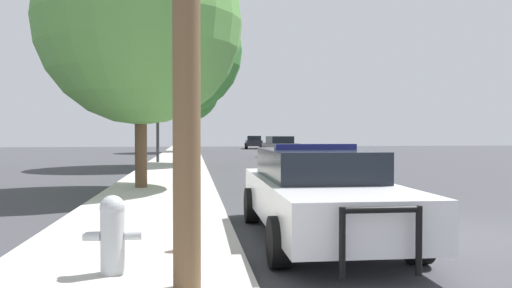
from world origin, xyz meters
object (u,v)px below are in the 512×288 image
Objects in this scene: traffic_light at (184,89)px; traffic_cone at (185,230)px; tree_sidewalk_mid at (178,50)px; car_background_distant at (254,142)px; tree_sidewalk_near at (140,23)px; car_background_oncoming at (280,146)px; tree_sidewalk_far at (188,90)px; police_car at (318,191)px; fire_hydrant at (113,232)px.

traffic_cone is at bearing -89.06° from traffic_light.
car_background_distant is at bearing 75.46° from tree_sidewalk_mid.
tree_sidewalk_near reaches higher than car_background_distant.
tree_sidewalk_far reaches higher than car_background_oncoming.
police_car is 18.17m from tree_sidewalk_mid.
fire_hydrant is at bearing -90.78° from tree_sidewalk_far.
car_background_oncoming is at bearing 76.21° from fire_hydrant.
police_car reaches higher than fire_hydrant.
tree_sidewalk_far is at bearing 89.72° from traffic_light.
car_background_oncoming is at bearing -98.02° from police_car.
police_car is at bearing -86.27° from tree_sidewalk_far.
car_background_oncoming reaches higher than car_background_distant.
police_car is at bearing 36.20° from fire_hydrant.
police_car is 25.98m from car_background_oncoming.
traffic_cone is at bearing 73.93° from car_background_oncoming.
traffic_light is 0.69× the size of tree_sidewalk_far.
traffic_light is 0.63× the size of tree_sidewalk_mid.
tree_sidewalk_mid reaches higher than car_background_oncoming.
car_background_distant reaches higher than fire_hydrant.
police_car is 6.14× the size of fire_hydrant.
tree_sidewalk_far is at bearing -60.66° from car_background_oncoming.
fire_hydrant is 1.26m from traffic_cone.
tree_sidewalk_far reaches higher than traffic_light.
car_background_oncoming is 11.82m from tree_sidewalk_mid.
police_car is 0.70× the size of tree_sidewalk_near.
tree_sidewalk_far reaches higher than car_background_distant.
police_car is at bearing -81.30° from tree_sidewalk_mid.
traffic_light is 16.34m from tree_sidewalk_far.
traffic_light is at bearing 42.07° from car_background_oncoming.
fire_hydrant is 0.10× the size of tree_sidewalk_mid.
car_background_oncoming is 0.52× the size of tree_sidewalk_far.
tree_sidewalk_far reaches higher than fire_hydrant.
car_background_oncoming is 0.47× the size of tree_sidewalk_mid.
tree_sidewalk_near is (-1.00, -12.48, 0.75)m from traffic_light.
tree_sidewalk_mid reaches higher than car_background_distant.
police_car is 0.95× the size of traffic_light.
car_background_oncoming is (3.98, 25.68, 0.03)m from police_car.
police_car is 0.65× the size of tree_sidewalk_far.
tree_sidewalk_near is 9.05m from traffic_cone.
traffic_light reaches higher than fire_hydrant.
traffic_light is 2.64m from tree_sidewalk_mid.
tree_sidewalk_mid reaches higher than fire_hydrant.
fire_hydrant is 9.75m from tree_sidewalk_near.
traffic_light is 0.74× the size of tree_sidewalk_near.
tree_sidewalk_near is at bearing -97.57° from car_background_distant.
tree_sidewalk_far is 0.91× the size of tree_sidewalk_mid.
traffic_light reaches higher than police_car.
tree_sidewalk_mid is at bearing 85.92° from tree_sidewalk_near.
tree_sidewalk_far is at bearing 89.22° from fire_hydrant.
traffic_cone is (-2.06, -1.08, -0.35)m from police_car.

